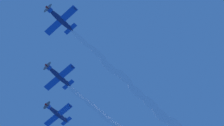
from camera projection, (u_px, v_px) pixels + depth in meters
airplane_lead at (60, 19)px, 89.91m from camera, size 8.11×7.29×2.34m
airplane_left_wingman at (58, 76)px, 95.97m from camera, size 8.11×7.30×2.32m
airplane_right_wingman at (57, 113)px, 104.74m from camera, size 8.11×7.29×2.34m
smoke_trail_lead at (163, 116)px, 101.67m from camera, size 15.10×42.42×3.11m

